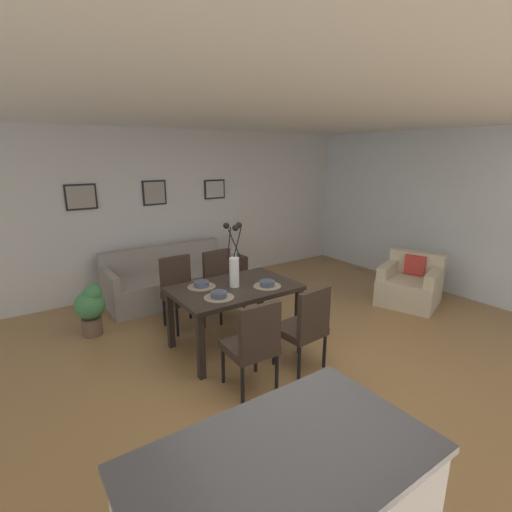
{
  "coord_description": "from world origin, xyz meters",
  "views": [
    {
      "loc": [
        -2.33,
        -2.76,
        2.21
      ],
      "look_at": [
        0.23,
        0.96,
        0.99
      ],
      "focal_mm": 26.56,
      "sensor_mm": 36.0,
      "label": 1
    }
  ],
  "objects": [
    {
      "name": "ground_plane",
      "position": [
        0.0,
        0.0,
        0.0
      ],
      "size": [
        9.0,
        9.0,
        0.0
      ],
      "primitive_type": "plane",
      "color": "olive"
    },
    {
      "name": "back_wall_panel",
      "position": [
        0.0,
        3.25,
        1.3
      ],
      "size": [
        9.0,
        0.1,
        2.6
      ],
      "primitive_type": "cube",
      "color": "silver",
      "rests_on": "ground"
    },
    {
      "name": "side_window_wall",
      "position": [
        3.65,
        0.4,
        1.3
      ],
      "size": [
        0.1,
        6.3,
        2.6
      ],
      "primitive_type": "cube",
      "color": "white",
      "rests_on": "ground"
    },
    {
      "name": "ceiling_panel",
      "position": [
        0.0,
        0.4,
        2.64
      ],
      "size": [
        9.0,
        7.2,
        0.08
      ],
      "primitive_type": "cube",
      "color": "white"
    },
    {
      "name": "dining_table",
      "position": [
        -0.21,
        0.75,
        0.65
      ],
      "size": [
        1.4,
        0.91,
        0.74
      ],
      "color": "black",
      "rests_on": "ground"
    },
    {
      "name": "dining_chair_near_left",
      "position": [
        -0.53,
        -0.11,
        0.51
      ],
      "size": [
        0.46,
        0.46,
        0.92
      ],
      "color": "#33261E",
      "rests_on": "ground"
    },
    {
      "name": "dining_chair_near_right",
      "position": [
        -0.51,
        1.63,
        0.51
      ],
      "size": [
        0.46,
        0.46,
        0.92
      ],
      "color": "#33261E",
      "rests_on": "ground"
    },
    {
      "name": "dining_chair_far_left",
      "position": [
        0.12,
        -0.1,
        0.51
      ],
      "size": [
        0.47,
        0.47,
        0.92
      ],
      "color": "#33261E",
      "rests_on": "ground"
    },
    {
      "name": "dining_chair_far_right",
      "position": [
        0.09,
        1.61,
        0.51
      ],
      "size": [
        0.46,
        0.46,
        0.92
      ],
      "color": "#33261E",
      "rests_on": "ground"
    },
    {
      "name": "centerpiece_vase",
      "position": [
        -0.21,
        0.75,
        1.02
      ],
      "size": [
        0.21,
        0.23,
        0.73
      ],
      "color": "white",
      "rests_on": "dining_table"
    },
    {
      "name": "placemat_near_left",
      "position": [
        -0.53,
        0.55,
        0.74
      ],
      "size": [
        0.32,
        0.32,
        0.01
      ],
      "primitive_type": "cylinder",
      "color": "#7F705B",
      "rests_on": "dining_table"
    },
    {
      "name": "bowl_near_left",
      "position": [
        -0.53,
        0.55,
        0.78
      ],
      "size": [
        0.17,
        0.17,
        0.07
      ],
      "color": "#475166",
      "rests_on": "dining_table"
    },
    {
      "name": "placemat_near_right",
      "position": [
        -0.53,
        0.95,
        0.74
      ],
      "size": [
        0.32,
        0.32,
        0.01
      ],
      "primitive_type": "cylinder",
      "color": "#7F705B",
      "rests_on": "dining_table"
    },
    {
      "name": "bowl_near_right",
      "position": [
        -0.53,
        0.95,
        0.78
      ],
      "size": [
        0.17,
        0.17,
        0.07
      ],
      "color": "#475166",
      "rests_on": "dining_table"
    },
    {
      "name": "placemat_far_left",
      "position": [
        0.1,
        0.55,
        0.74
      ],
      "size": [
        0.32,
        0.32,
        0.01
      ],
      "primitive_type": "cylinder",
      "color": "#7F705B",
      "rests_on": "dining_table"
    },
    {
      "name": "bowl_far_left",
      "position": [
        0.1,
        0.55,
        0.78
      ],
      "size": [
        0.17,
        0.17,
        0.07
      ],
      "color": "#475166",
      "rests_on": "dining_table"
    },
    {
      "name": "sofa",
      "position": [
        -0.25,
        2.63,
        0.28
      ],
      "size": [
        1.95,
        0.84,
        0.8
      ],
      "color": "gray",
      "rests_on": "ground"
    },
    {
      "name": "side_table",
      "position": [
        0.88,
        2.59,
        0.26
      ],
      "size": [
        0.36,
        0.36,
        0.52
      ],
      "primitive_type": "cube",
      "color": "#33261E",
      "rests_on": "ground"
    },
    {
      "name": "table_lamp",
      "position": [
        0.88,
        2.59,
        0.89
      ],
      "size": [
        0.22,
        0.22,
        0.51
      ],
      "color": "beige",
      "rests_on": "side_table"
    },
    {
      "name": "armchair",
      "position": [
        2.68,
        0.39,
        0.29
      ],
      "size": [
        1.02,
        1.02,
        0.75
      ],
      "color": "beige",
      "rests_on": "ground"
    },
    {
      "name": "framed_picture_left",
      "position": [
        -1.3,
        3.18,
        1.61
      ],
      "size": [
        0.43,
        0.03,
        0.37
      ],
      "color": "black"
    },
    {
      "name": "framed_picture_center",
      "position": [
        -0.21,
        3.18,
        1.61
      ],
      "size": [
        0.38,
        0.03,
        0.39
      ],
      "color": "black"
    },
    {
      "name": "framed_picture_right",
      "position": [
        0.87,
        3.18,
        1.61
      ],
      "size": [
        0.39,
        0.03,
        0.33
      ],
      "color": "black"
    },
    {
      "name": "potted_plant",
      "position": [
        -1.55,
        2.0,
        0.37
      ],
      "size": [
        0.36,
        0.36,
        0.67
      ],
      "color": "brown",
      "rests_on": "ground"
    }
  ]
}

